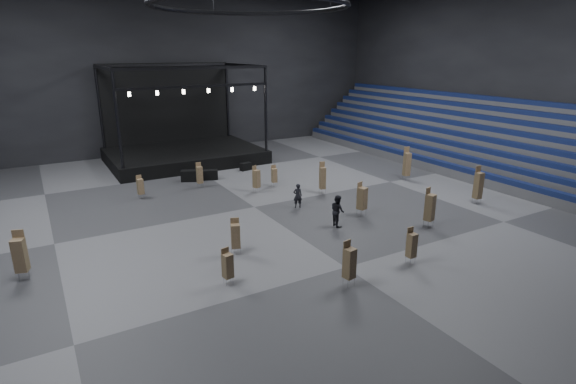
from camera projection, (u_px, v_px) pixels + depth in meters
floor at (254, 207)px, 31.21m from camera, size 50.00×50.00×0.00m
wall_back at (162, 65)px, 45.84m from camera, size 50.00×0.20×18.00m
wall_right at (502, 67)px, 40.41m from camera, size 0.20×42.00×18.00m
bleachers_right at (477, 148)px, 41.62m from camera, size 7.20×40.00×6.40m
stage at (182, 146)px, 44.18m from camera, size 14.00×10.00×9.20m
truss_ring at (249, 6)px, 27.29m from camera, size 12.30×12.30×5.15m
flight_case_left at (190, 176)px, 37.29m from camera, size 1.53×1.20×0.91m
flight_case_mid at (210, 175)px, 37.75m from camera, size 1.36×0.95×0.82m
flight_case_right at (246, 166)px, 40.71m from camera, size 1.12×0.72×0.69m
chair_stack_0 at (256, 178)px, 34.19m from camera, size 0.59×0.59×2.06m
chair_stack_1 at (227, 265)px, 20.66m from camera, size 0.49×0.49×1.79m
chair_stack_2 at (478, 185)px, 31.51m from camera, size 0.51×0.51×2.74m
chair_stack_3 at (349, 262)px, 20.50m from camera, size 0.55×0.55×2.20m
chair_stack_4 at (235, 235)px, 23.71m from camera, size 0.60×0.60×2.01m
chair_stack_5 at (200, 174)px, 35.40m from camera, size 0.44×0.44×2.01m
chair_stack_6 at (20, 254)px, 21.00m from camera, size 0.67×0.67×2.46m
chair_stack_7 at (274, 175)px, 35.73m from camera, size 0.47×0.47×1.72m
chair_stack_8 at (362, 198)px, 29.32m from camera, size 0.68×0.68×2.25m
chair_stack_9 at (140, 186)px, 32.74m from camera, size 0.46×0.46×1.75m
chair_stack_10 at (430, 207)px, 27.37m from camera, size 0.62×0.62×2.49m
chair_stack_11 at (412, 245)px, 22.72m from camera, size 0.42×0.42×1.92m
chair_stack_12 at (322, 177)px, 33.88m from camera, size 0.55×0.55×2.44m
chair_stack_13 at (407, 164)px, 37.27m from camera, size 0.58×0.58×2.82m
man_center at (298, 196)px, 30.87m from camera, size 0.72×0.59×1.71m
crew_member at (337, 211)px, 27.61m from camera, size 0.87×1.05×1.98m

